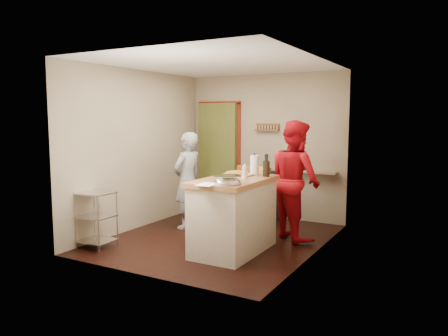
{
  "coord_description": "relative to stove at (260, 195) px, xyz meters",
  "views": [
    {
      "loc": [
        3.23,
        -5.57,
        1.83
      ],
      "look_at": [
        0.11,
        0.0,
        1.09
      ],
      "focal_mm": 35.0,
      "sensor_mm": 36.0,
      "label": 1
    }
  ],
  "objects": [
    {
      "name": "floor",
      "position": [
        -0.05,
        -1.42,
        -0.45
      ],
      "size": [
        3.5,
        3.5,
        0.0
      ],
      "primitive_type": "plane",
      "color": "black",
      "rests_on": "ground"
    },
    {
      "name": "back_wall",
      "position": [
        -0.69,
        0.36,
        0.68
      ],
      "size": [
        3.0,
        0.44,
        2.6
      ],
      "color": "tan",
      "rests_on": "ground"
    },
    {
      "name": "left_wall",
      "position": [
        -1.55,
        -1.42,
        0.85
      ],
      "size": [
        0.04,
        3.5,
        2.6
      ],
      "primitive_type": "cube",
      "color": "tan",
      "rests_on": "ground"
    },
    {
      "name": "right_wall",
      "position": [
        1.45,
        -1.42,
        0.85
      ],
      "size": [
        0.04,
        3.5,
        2.6
      ],
      "primitive_type": "cube",
      "color": "tan",
      "rests_on": "ground"
    },
    {
      "name": "ceiling",
      "position": [
        -0.05,
        -1.42,
        2.16
      ],
      "size": [
        3.0,
        3.5,
        0.02
      ],
      "primitive_type": "cube",
      "color": "white",
      "rests_on": "back_wall"
    },
    {
      "name": "stove",
      "position": [
        0.0,
        0.0,
        0.0
      ],
      "size": [
        0.6,
        0.63,
        1.0
      ],
      "color": "black",
      "rests_on": "ground"
    },
    {
      "name": "wire_shelving",
      "position": [
        -1.33,
        -2.62,
        -0.01
      ],
      "size": [
        0.48,
        0.4,
        0.8
      ],
      "color": "silver",
      "rests_on": "ground"
    },
    {
      "name": "island",
      "position": [
        0.46,
        -1.86,
        0.08
      ],
      "size": [
        0.79,
        1.44,
        1.32
      ],
      "color": "beige",
      "rests_on": "ground"
    },
    {
      "name": "person_stripe",
      "position": [
        -0.81,
        -1.09,
        0.35
      ],
      "size": [
        0.46,
        0.63,
        1.59
      ],
      "primitive_type": "imported",
      "rotation": [
        0.0,
        0.0,
        -1.72
      ],
      "color": "#B2B2B7",
      "rests_on": "ground"
    },
    {
      "name": "person_red",
      "position": [
        0.95,
        -0.82,
        0.45
      ],
      "size": [
        1.1,
        1.07,
        1.79
      ],
      "primitive_type": "imported",
      "rotation": [
        0.0,
        0.0,
        2.48
      ],
      "color": "#B00B15",
      "rests_on": "ground"
    }
  ]
}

